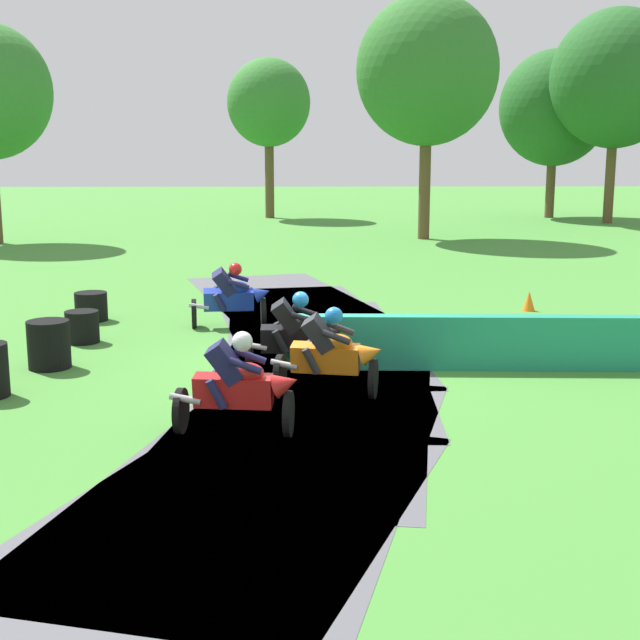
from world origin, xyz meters
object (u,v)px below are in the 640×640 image
motorcycle_chase_orange (330,354)px  motorcycle_trailing_black (297,335)px  motorcycle_lead_red (239,386)px  tire_stack_far (82,327)px  motorcycle_fourth_blue (232,296)px  tire_stack_mid_b (49,344)px  tire_stack_extra_a (91,306)px  traffic_cone (529,301)px

motorcycle_chase_orange → motorcycle_trailing_black: 1.40m
motorcycle_chase_orange → motorcycle_lead_red: bearing=-125.3°
motorcycle_lead_red → tire_stack_far: 6.38m
motorcycle_lead_red → motorcycle_fourth_blue: motorcycle_lead_red is taller
motorcycle_lead_red → tire_stack_mid_b: size_ratio=2.13×
motorcycle_lead_red → motorcycle_chase_orange: (1.22, 1.72, -0.01)m
tire_stack_extra_a → motorcycle_lead_red: bearing=-64.2°
motorcycle_fourth_blue → tire_stack_extra_a: (-3.03, 0.79, -0.34)m
motorcycle_chase_orange → tire_stack_extra_a: (-4.86, 5.81, -0.36)m
motorcycle_trailing_black → tire_stack_extra_a: 6.27m
tire_stack_mid_b → tire_stack_far: size_ratio=1.28×
motorcycle_lead_red → tire_stack_extra_a: size_ratio=2.52×
traffic_cone → motorcycle_chase_orange: bearing=-124.5°
motorcycle_lead_red → motorcycle_trailing_black: size_ratio=1.01×
tire_stack_far → tire_stack_extra_a: (-0.32, 2.09, -0.00)m
tire_stack_far → tire_stack_extra_a: same height
motorcycle_fourth_blue → tire_stack_mid_b: (-2.80, -3.19, -0.24)m
motorcycle_trailing_black → traffic_cone: size_ratio=3.83×
tire_stack_extra_a → tire_stack_far: bearing=-81.3°
tire_stack_mid_b → traffic_cone: (9.25, 4.90, -0.18)m
tire_stack_mid_b → tire_stack_far: tire_stack_mid_b is taller
motorcycle_lead_red → motorcycle_fourth_blue: 6.76m
motorcycle_lead_red → tire_stack_extra_a: motorcycle_lead_red is taller
motorcycle_lead_red → tire_stack_far: motorcycle_lead_red is taller
motorcycle_chase_orange → tire_stack_far: 5.88m
motorcycle_chase_orange → tire_stack_extra_a: bearing=129.9°
traffic_cone → motorcycle_fourth_blue: bearing=-165.2°
motorcycle_fourth_blue → traffic_cone: size_ratio=3.82×
motorcycle_trailing_black → tire_stack_far: bearing=149.1°
motorcycle_fourth_blue → traffic_cone: bearing=14.8°
motorcycle_chase_orange → tire_stack_far: motorcycle_chase_orange is taller
tire_stack_mid_b → tire_stack_extra_a: (-0.24, 3.98, -0.10)m
tire_stack_extra_a → traffic_cone: bearing=5.5°
motorcycle_trailing_black → tire_stack_mid_b: 4.16m
tire_stack_mid_b → motorcycle_trailing_black: bearing=-7.1°
motorcycle_fourth_blue → motorcycle_trailing_black: bearing=-70.4°
motorcycle_lead_red → tire_stack_far: (-3.32, 5.44, -0.36)m
motorcycle_chase_orange → motorcycle_trailing_black: size_ratio=1.01×
traffic_cone → tire_stack_extra_a: bearing=-174.5°
motorcycle_lead_red → traffic_cone: motorcycle_lead_red is taller
tire_stack_far → traffic_cone: (9.17, 3.01, -0.08)m
motorcycle_lead_red → tire_stack_far: size_ratio=2.72×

